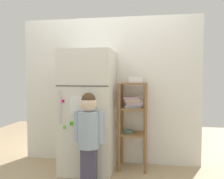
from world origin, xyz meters
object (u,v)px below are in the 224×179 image
at_px(refrigerator, 88,111).
at_px(child_standing, 89,129).
at_px(pantry_shelf_unit, 133,113).
at_px(fruit_bin, 137,80).

distance_m(refrigerator, child_standing, 0.47).
bearing_deg(pantry_shelf_unit, refrigerator, -166.65).
bearing_deg(child_standing, fruit_bin, 48.91).
relative_size(refrigerator, pantry_shelf_unit, 1.37).
height_order(refrigerator, child_standing, refrigerator).
xyz_separation_m(refrigerator, child_standing, (0.12, -0.43, -0.15)).
xyz_separation_m(child_standing, pantry_shelf_unit, (0.46, 0.57, 0.11)).
bearing_deg(refrigerator, pantry_shelf_unit, 13.35).
height_order(child_standing, fruit_bin, fruit_bin).
bearing_deg(pantry_shelf_unit, fruit_bin, 14.06).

